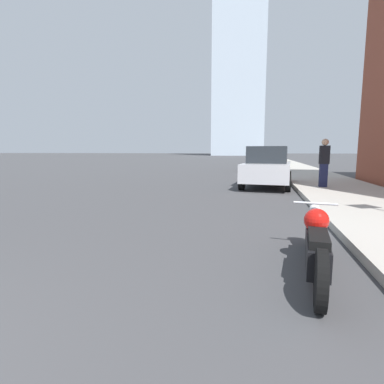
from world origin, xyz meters
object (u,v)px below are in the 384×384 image
object	(u,v)px
motorcycle	(316,242)
parked_car_yellow	(263,157)
parked_car_silver	(267,167)
pedestrian	(324,162)
parked_car_black	(262,160)

from	to	relation	value
motorcycle	parked_car_yellow	xyz separation A→B (m)	(-0.41, 31.43, 0.50)
parked_car_silver	parked_car_yellow	world-z (taller)	parked_car_yellow
parked_car_silver	pedestrian	xyz separation A→B (m)	(2.09, -0.60, 0.26)
parked_car_black	parked_car_yellow	distance (m)	11.27
parked_car_black	pedestrian	distance (m)	11.95
parked_car_silver	parked_car_yellow	bearing A→B (deg)	95.48
parked_car_silver	parked_car_black	world-z (taller)	parked_car_silver
motorcycle	parked_car_black	size ratio (longest dim) A/B	0.56
parked_car_black	pedestrian	bearing A→B (deg)	-76.99
motorcycle	parked_car_yellow	bearing A→B (deg)	98.09
pedestrian	parked_car_silver	bearing A→B (deg)	163.91
parked_car_silver	pedestrian	size ratio (longest dim) A/B	2.23
parked_car_silver	motorcycle	bearing A→B (deg)	-81.91
parked_car_silver	parked_car_black	size ratio (longest dim) A/B	0.89
motorcycle	parked_car_silver	xyz separation A→B (m)	(-0.41, 9.03, 0.47)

